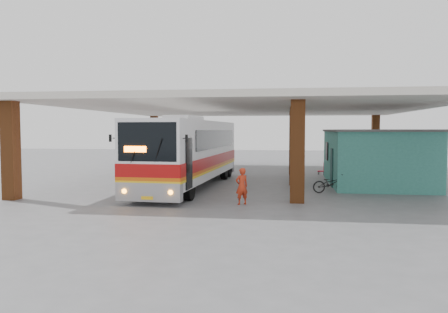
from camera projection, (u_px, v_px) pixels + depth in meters
name	position (u px, v px, depth m)	size (l,w,h in m)	color
ground	(235.00, 191.00, 21.95)	(90.00, 90.00, 0.00)	#515154
brick_columns	(268.00, 145.00, 26.55)	(20.10, 21.60, 4.35)	brown
canopy_roof	(255.00, 108.00, 28.02)	(21.00, 23.00, 0.30)	silver
shop_building	(375.00, 157.00, 24.73)	(5.20, 8.20, 3.11)	#2F756A
coach_bus	(190.00, 152.00, 23.61)	(3.30, 13.17, 3.80)	silver
motorcycle	(331.00, 183.00, 21.30)	(0.62, 1.79, 0.94)	black
pedestrian	(242.00, 186.00, 18.00)	(0.56, 0.36, 1.52)	red
red_chair	(323.00, 169.00, 29.95)	(0.54, 0.54, 0.86)	red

